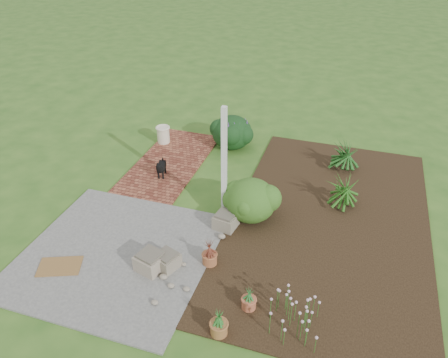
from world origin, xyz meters
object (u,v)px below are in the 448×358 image
(stone_trough_near, at_px, (151,262))
(cream_ceramic_urn, at_px, (163,135))
(black_dog, at_px, (161,167))
(evergreen_shrub, at_px, (251,199))

(stone_trough_near, relative_size, cream_ceramic_urn, 1.02)
(black_dog, xyz_separation_m, cream_ceramic_urn, (-0.71, 1.67, -0.05))
(black_dog, distance_m, evergreen_shrub, 2.62)
(stone_trough_near, distance_m, black_dog, 3.15)
(black_dog, height_order, cream_ceramic_urn, black_dog)
(stone_trough_near, height_order, black_dog, black_dog)
(stone_trough_near, distance_m, cream_ceramic_urn, 4.96)
(stone_trough_near, relative_size, black_dog, 0.87)
(cream_ceramic_urn, distance_m, evergreen_shrub, 4.07)
(black_dog, bearing_deg, cream_ceramic_urn, 100.23)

